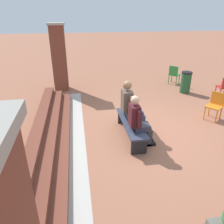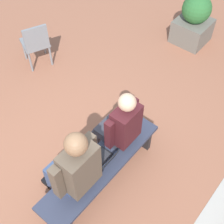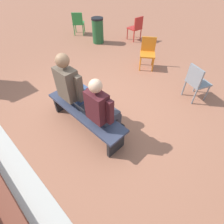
{
  "view_description": "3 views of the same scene",
  "coord_description": "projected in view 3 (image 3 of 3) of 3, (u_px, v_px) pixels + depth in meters",
  "views": [
    {
      "loc": [
        -5.07,
        1.66,
        3.09
      ],
      "look_at": [
        -0.09,
        0.83,
        0.72
      ],
      "focal_mm": 35.0,
      "sensor_mm": 36.0,
      "label": 1
    },
    {
      "loc": [
        1.22,
        1.66,
        3.73
      ],
      "look_at": [
        -0.51,
        0.23,
        1.02
      ],
      "focal_mm": 50.0,
      "sensor_mm": 36.0,
      "label": 2
    },
    {
      "loc": [
        -2.18,
        1.66,
        2.64
      ],
      "look_at": [
        -0.71,
        0.17,
        0.66
      ],
      "focal_mm": 28.0,
      "sensor_mm": 36.0,
      "label": 3
    }
  ],
  "objects": [
    {
      "name": "person_student",
      "position": [
        102.0,
        109.0,
        2.86
      ],
      "size": [
        0.53,
        0.67,
        1.32
      ],
      "color": "#383842",
      "rests_on": "ground"
    },
    {
      "name": "plastic_chair_far_right",
      "position": [
        196.0,
        81.0,
        3.86
      ],
      "size": [
        0.55,
        0.55,
        0.84
      ],
      "color": "gray",
      "rests_on": "ground"
    },
    {
      "name": "litter_bin",
      "position": [
        98.0,
        31.0,
        6.32
      ],
      "size": [
        0.42,
        0.42,
        0.86
      ],
      "color": "#23562D",
      "rests_on": "ground"
    },
    {
      "name": "plastic_chair_far_left",
      "position": [
        78.0,
        22.0,
        6.89
      ],
      "size": [
        0.59,
        0.59,
        0.84
      ],
      "color": "#2D893D",
      "rests_on": "ground"
    },
    {
      "name": "person_adult",
      "position": [
        74.0,
        87.0,
        3.23
      ],
      "size": [
        0.6,
        0.76,
        1.44
      ],
      "color": "#384C75",
      "rests_on": "ground"
    },
    {
      "name": "laptop",
      "position": [
        85.0,
        110.0,
        3.16
      ],
      "size": [
        0.32,
        0.29,
        0.21
      ],
      "color": "black",
      "rests_on": "bench"
    },
    {
      "name": "concrete_strip",
      "position": [
        18.0,
        174.0,
        2.79
      ],
      "size": [
        7.18,
        0.4,
        0.01
      ],
      "primitive_type": "cube",
      "color": "#B7B2A8",
      "rests_on": "ground"
    },
    {
      "name": "plastic_chair_near_bench_left",
      "position": [
        148.0,
        51.0,
        4.96
      ],
      "size": [
        0.59,
        0.59,
        0.84
      ],
      "color": "orange",
      "rests_on": "ground"
    },
    {
      "name": "plastic_chair_by_pillar",
      "position": [
        136.0,
        27.0,
        6.46
      ],
      "size": [
        0.46,
        0.46,
        0.84
      ],
      "color": "red",
      "rests_on": "ground"
    },
    {
      "name": "ground_plane",
      "position": [
        94.0,
        114.0,
        3.79
      ],
      "size": [
        60.0,
        60.0,
        0.0
      ],
      "primitive_type": "plane",
      "color": "#9E6047"
    },
    {
      "name": "bench",
      "position": [
        85.0,
        114.0,
        3.28
      ],
      "size": [
        1.8,
        0.44,
        0.45
      ],
      "color": "#33384C",
      "rests_on": "ground"
    }
  ]
}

